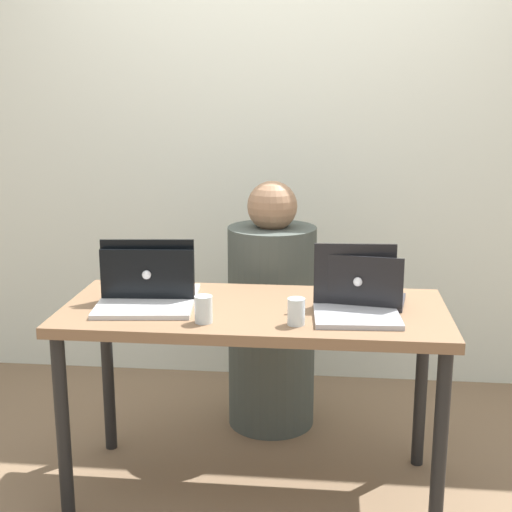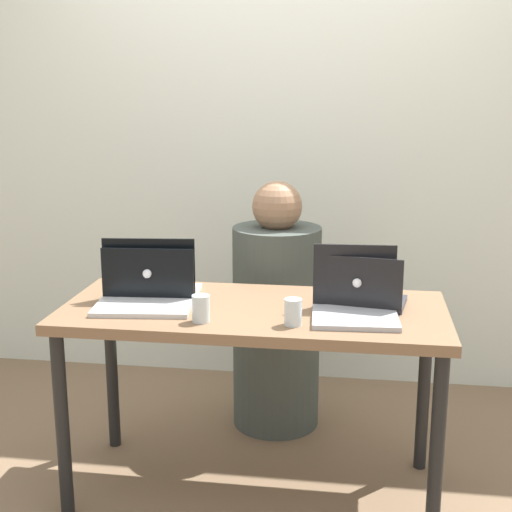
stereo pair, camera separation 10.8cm
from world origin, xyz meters
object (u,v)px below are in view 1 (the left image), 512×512
at_px(person_at_center, 272,319).
at_px(water_glass_left, 204,311).
at_px(water_glass_right, 296,313).
at_px(laptop_back_left, 151,286).
at_px(laptop_front_left, 145,293).
at_px(laptop_front_right, 356,301).
at_px(laptop_back_right, 360,293).

distance_m(person_at_center, water_glass_left, 0.85).
height_order(water_glass_right, water_glass_left, water_glass_left).
height_order(laptop_back_left, water_glass_right, laptop_back_left).
xyz_separation_m(laptop_front_left, laptop_back_left, (-0.01, 0.11, -0.01)).
bearing_deg(water_glass_right, laptop_front_right, 31.98).
bearing_deg(laptop_front_right, person_at_center, 115.57).
relative_size(person_at_center, laptop_back_right, 3.24).
height_order(laptop_front_right, laptop_back_left, laptop_front_right).
relative_size(water_glass_right, water_glass_left, 0.98).
distance_m(laptop_back_right, water_glass_left, 0.60).
relative_size(laptop_front_left, laptop_back_left, 1.03).
distance_m(person_at_center, water_glass_right, 0.83).
distance_m(laptop_back_left, water_glass_right, 0.63).
distance_m(laptop_front_right, laptop_back_left, 0.79).
xyz_separation_m(laptop_front_right, laptop_back_left, (-0.78, 0.13, -0.01)).
bearing_deg(person_at_center, water_glass_right, 99.47).
xyz_separation_m(person_at_center, laptop_back_left, (-0.43, -0.51, 0.29)).
bearing_deg(laptop_back_right, laptop_front_left, 16.43).
bearing_deg(laptop_back_left, laptop_back_right, 175.34).
height_order(laptop_back_right, water_glass_right, laptop_back_right).
xyz_separation_m(person_at_center, water_glass_left, (-0.17, -0.78, 0.28)).
bearing_deg(water_glass_left, laptop_front_right, 14.76).
xyz_separation_m(laptop_front_right, laptop_front_left, (-0.77, 0.02, -0.00)).
bearing_deg(laptop_front_right, laptop_back_right, 78.44).
bearing_deg(water_glass_left, laptop_back_right, 25.85).
relative_size(person_at_center, laptop_back_left, 3.13).
bearing_deg(laptop_back_right, laptop_front_right, 90.66).
height_order(person_at_center, laptop_front_right, person_at_center).
relative_size(laptop_front_left, water_glass_right, 4.05).
bearing_deg(water_glass_right, laptop_back_right, 48.49).
bearing_deg(laptop_front_left, laptop_back_left, 87.97).
xyz_separation_m(person_at_center, laptop_front_left, (-0.42, -0.62, 0.29)).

